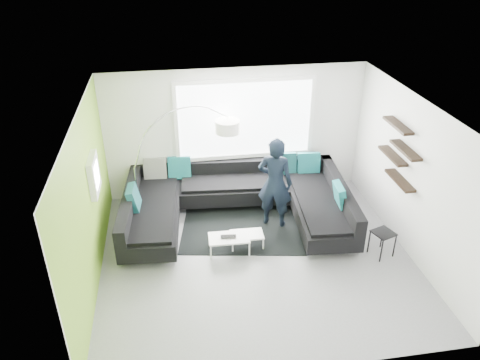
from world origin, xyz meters
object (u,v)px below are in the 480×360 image
object	(u,v)px
arc_lamp	(135,168)
side_table	(382,243)
person	(275,183)
laptop	(228,238)
sectional_sofa	(237,205)
coffee_table	(238,241)

from	to	relation	value
arc_lamp	side_table	bearing A→B (deg)	-27.41
person	laptop	size ratio (longest dim) A/B	6.21
person	laptop	distance (m)	1.43
sectional_sofa	side_table	bearing A→B (deg)	-26.08
sectional_sofa	side_table	world-z (taller)	sectional_sofa
laptop	coffee_table	bearing A→B (deg)	32.96
side_table	coffee_table	bearing A→B (deg)	166.91
side_table	laptop	world-z (taller)	side_table
sectional_sofa	side_table	distance (m)	2.82
arc_lamp	side_table	world-z (taller)	arc_lamp
side_table	person	xyz separation A→B (m)	(-1.70, 1.30, 0.69)
person	laptop	world-z (taller)	person
sectional_sofa	laptop	xyz separation A→B (m)	(-0.30, -0.94, -0.09)
side_table	laptop	distance (m)	2.77
coffee_table	laptop	world-z (taller)	laptop
laptop	sectional_sofa	bearing A→B (deg)	78.85
coffee_table	person	bearing A→B (deg)	42.10
person	arc_lamp	bearing A→B (deg)	11.84
arc_lamp	side_table	distance (m)	4.83
coffee_table	side_table	distance (m)	2.60
coffee_table	person	distance (m)	1.34
coffee_table	laptop	xyz separation A→B (m)	(-0.19, -0.09, 0.17)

